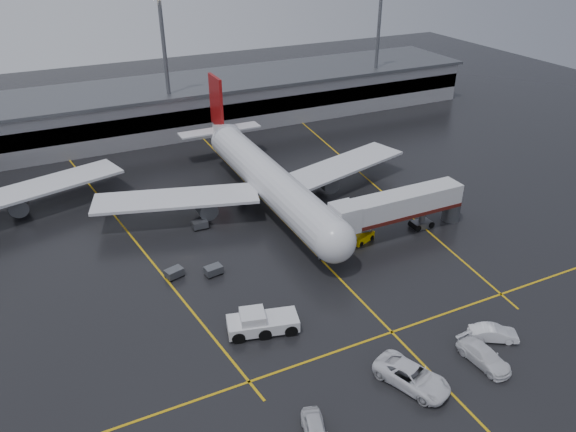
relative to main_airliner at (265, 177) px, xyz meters
name	(u,v)px	position (x,y,z in m)	size (l,w,h in m)	color
ground	(295,233)	(0.00, -9.70, -4.21)	(220.00, 220.00, 0.00)	black
apron_line_centre	(295,233)	(0.00, -9.70, -4.20)	(0.25, 90.00, 0.02)	gold
apron_line_stop	(392,332)	(0.00, -31.70, -4.20)	(60.00, 0.25, 0.02)	gold
apron_line_left	(127,231)	(-20.00, 0.30, -4.20)	(0.25, 70.00, 0.02)	gold
apron_line_right	(368,180)	(18.00, 0.30, -4.20)	(0.25, 70.00, 0.02)	gold
terminal	(188,104)	(0.00, 38.23, 0.11)	(122.00, 19.00, 8.60)	gray
light_mast_mid	(165,61)	(-5.00, 32.30, 10.27)	(3.00, 1.20, 25.45)	#595B60
light_mast_right	(378,40)	(40.00, 32.30, 10.27)	(3.00, 1.20, 25.45)	#595B60
main_airliner	(265,177)	(0.00, 0.00, 0.00)	(48.80, 45.60, 14.10)	silver
jet_bridge	(398,208)	(11.87, -15.70, -0.28)	(19.90, 3.40, 6.05)	silver
pushback_tractor	(261,323)	(-11.80, -25.76, -3.20)	(7.57, 4.54, 2.53)	silver
belt_loader	(362,237)	(6.94, -15.29, -3.69)	(3.60, 2.44, 2.11)	#E6BA01
service_van_a	(412,376)	(-2.55, -38.25, -3.25)	(3.20, 6.93, 1.93)	white
service_van_b	(484,356)	(5.17, -38.93, -3.40)	(2.28, 5.60, 1.63)	white
service_van_c	(494,333)	(8.36, -36.89, -3.43)	(1.64, 4.70, 1.55)	white
service_van_d	(315,430)	(-12.96, -39.50, -3.45)	(1.79, 4.45, 1.51)	silver
baggage_cart_a	(213,270)	(-12.87, -14.22, -3.58)	(2.18, 1.59, 1.12)	#595B60
baggage_cart_b	(174,273)	(-17.14, -12.77, -3.58)	(2.29, 1.82, 1.12)	#595B60
baggage_cart_c	(200,224)	(-10.97, -3.12, -3.58)	(2.02, 1.34, 1.12)	#595B60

